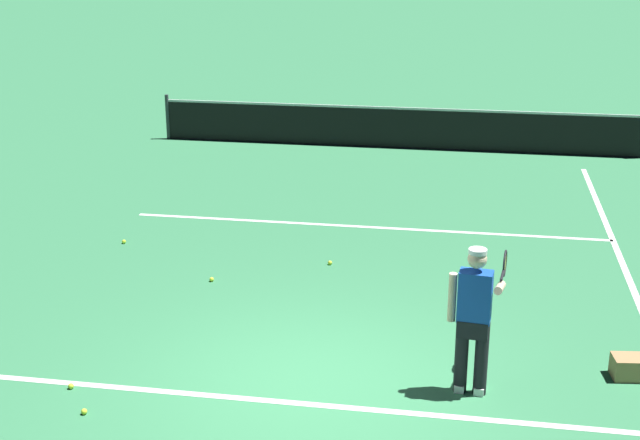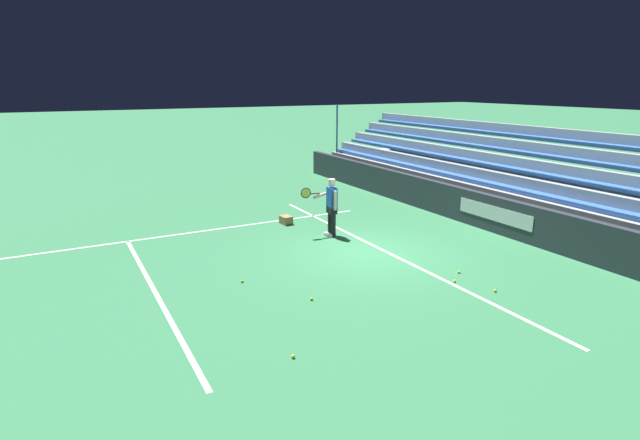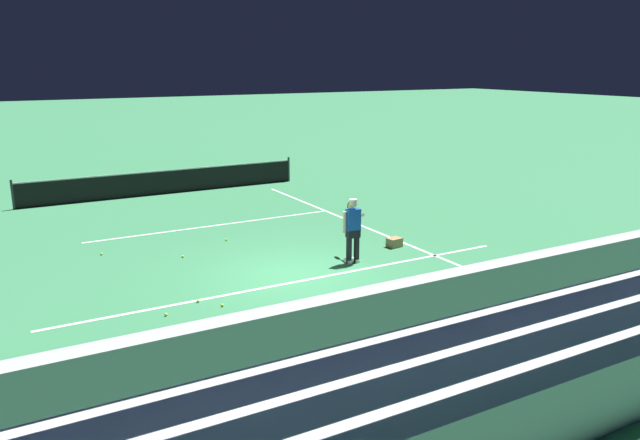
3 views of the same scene
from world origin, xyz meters
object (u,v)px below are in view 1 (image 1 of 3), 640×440
object	(u,v)px
tennis_player	(474,319)
tennis_ball_by_box	(330,263)
tennis_ball_midcourt	(124,242)
tennis_ball_on_baseline	(212,279)
tennis_net	(396,127)
ball_box_cardboard	(630,367)
tennis_ball_stray_back	(71,386)
tennis_ball_toward_net	(84,412)

from	to	relation	value
tennis_player	tennis_ball_by_box	world-z (taller)	tennis_player
tennis_player	tennis_ball_midcourt	world-z (taller)	tennis_player
tennis_ball_on_baseline	tennis_net	xyz separation A→B (m)	(1.95, 8.49, 0.46)
ball_box_cardboard	tennis_ball_by_box	bearing A→B (deg)	143.73
ball_box_cardboard	tennis_ball_stray_back	distance (m)	6.42
tennis_ball_midcourt	tennis_ball_by_box	bearing A→B (deg)	-6.03
tennis_ball_midcourt	tennis_ball_toward_net	bearing A→B (deg)	-73.02
tennis_ball_toward_net	tennis_ball_midcourt	distance (m)	5.35
tennis_ball_on_baseline	tennis_ball_midcourt	size ratio (longest dim) A/B	1.00
tennis_ball_on_baseline	tennis_ball_by_box	size ratio (longest dim) A/B	1.00
ball_box_cardboard	tennis_ball_midcourt	bearing A→B (deg)	156.22
tennis_ball_by_box	tennis_ball_stray_back	xyz separation A→B (m)	(-2.29, -4.26, 0.00)
tennis_ball_on_baseline	tennis_ball_midcourt	distance (m)	2.29
ball_box_cardboard	tennis_ball_toward_net	xyz separation A→B (m)	(-5.90, -1.83, -0.10)
tennis_player	tennis_ball_on_baseline	xyz separation A→B (m)	(-3.78, 2.60, -0.86)
tennis_player	tennis_ball_stray_back	distance (m)	4.60
tennis_ball_on_baseline	tennis_ball_midcourt	bearing A→B (deg)	144.91
tennis_ball_toward_net	tennis_ball_stray_back	distance (m)	0.62
tennis_ball_midcourt	tennis_player	bearing A→B (deg)	-34.73
tennis_ball_on_baseline	tennis_ball_by_box	xyz separation A→B (m)	(1.61, 0.95, 0.00)
tennis_ball_by_box	tennis_net	bearing A→B (deg)	87.42
tennis_ball_by_box	tennis_net	distance (m)	7.57
tennis_ball_toward_net	tennis_ball_on_baseline	bearing A→B (deg)	85.35
ball_box_cardboard	tennis_net	distance (m)	11.09
ball_box_cardboard	tennis_player	bearing A→B (deg)	-160.90
ball_box_cardboard	tennis_ball_toward_net	bearing A→B (deg)	-162.74
tennis_ball_toward_net	tennis_ball_midcourt	world-z (taller)	same
tennis_ball_toward_net	tennis_net	world-z (taller)	tennis_net
tennis_player	tennis_ball_stray_back	bearing A→B (deg)	-170.94
tennis_ball_on_baseline	tennis_player	bearing A→B (deg)	-34.55
tennis_ball_midcourt	tennis_net	xyz separation A→B (m)	(3.82, 7.18, 0.46)
tennis_ball_toward_net	ball_box_cardboard	bearing A→B (deg)	17.26
ball_box_cardboard	tennis_net	xyz separation A→B (m)	(-3.64, 10.47, 0.36)
tennis_ball_on_baseline	tennis_ball_by_box	bearing A→B (deg)	30.52
tennis_net	tennis_ball_toward_net	bearing A→B (deg)	-100.41
tennis_player	tennis_ball_toward_net	bearing A→B (deg)	-163.57
tennis_ball_toward_net	tennis_ball_by_box	bearing A→B (deg)	68.01
tennis_ball_by_box	tennis_net	size ratio (longest dim) A/B	0.01
ball_box_cardboard	tennis_ball_by_box	distance (m)	4.94
tennis_ball_toward_net	tennis_ball_midcourt	size ratio (longest dim) A/B	1.00
tennis_ball_toward_net	tennis_ball_stray_back	bearing A→B (deg)	127.31
tennis_ball_toward_net	tennis_ball_midcourt	xyz separation A→B (m)	(-1.56, 5.12, 0.00)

